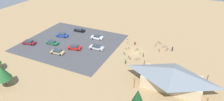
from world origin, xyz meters
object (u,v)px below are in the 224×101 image
Objects in this scene: bicycle_red_mid_cluster at (167,50)px; visitor_near_lot at (126,61)px; trash_bin at (135,43)px; bicycle_white_by_bin at (128,48)px; bike_pavilion at (172,76)px; car_blue_inner_stall at (62,35)px; bicycle_green_edge_south at (124,53)px; bicycle_teal_yard_right at (137,50)px; bicycle_blue_lone_east at (160,43)px; visitor_crossing_yard at (143,54)px; bicycle_orange_back_row at (138,59)px; car_green_front_row at (52,42)px; bicycle_yellow_near_sign at (140,53)px; car_white_near_entry at (97,37)px; car_black_second_row at (79,30)px; bicycle_blue_yard_left at (159,51)px; car_red_far_end at (75,47)px; bicycle_silver_edge_north at (156,45)px; car_tan_aisle_side at (58,52)px; bicycle_black_yard_center at (129,58)px; car_maroon_by_curb at (29,42)px; pine_east at (1,72)px; lot_sign at (128,41)px; car_silver_back_corner at (97,47)px; bicycle_purple_trailside at (165,47)px.

bicycle_red_mid_cluster is 15.75m from visitor_near_lot.
bicycle_white_by_bin is at bearing 75.06° from trash_bin.
car_blue_inner_stall is at bearing -15.85° from bike_pavilion.
bicycle_teal_yard_right is at bearing -125.92° from bicycle_green_edge_south.
bicycle_blue_lone_east is 0.82× the size of visitor_crossing_yard.
bicycle_orange_back_row is 30.04m from car_green_front_row.
bicycle_yellow_near_sign is 17.78m from car_white_near_entry.
car_black_second_row is (-2.62, -12.93, 0.01)m from car_green_front_row.
bicycle_orange_back_row is 0.87× the size of bicycle_blue_yard_left.
bicycle_red_mid_cluster is at bearing -146.24° from bicycle_green_edge_south.
car_red_far_end is at bearing 116.94° from car_black_second_row.
bicycle_teal_yard_right is at bearing -43.20° from bicycle_yellow_near_sign.
bicycle_silver_edge_north is 0.39× the size of car_tan_aisle_side.
visitor_near_lot is at bearing 86.98° from bicycle_black_yard_center.
car_maroon_by_curb is at bearing 18.61° from bicycle_white_by_bin.
car_maroon_by_curb reaches higher than bicycle_white_by_bin.
pine_east is at bearing 51.85° from bicycle_teal_yard_right.
bicycle_black_yard_center is at bearing 156.46° from car_black_second_row.
lot_sign is 10.89m from car_silver_back_corner.
car_maroon_by_curb is (41.93, 13.62, 0.38)m from bicycle_blue_yard_left.
visitor_crossing_yard is at bearing 177.91° from car_blue_inner_stall.
car_tan_aisle_side is at bearing 28.98° from bicycle_teal_yard_right.
bicycle_green_edge_south is 0.27× the size of car_silver_back_corner.
car_blue_inner_stall is (30.49, -3.57, 0.38)m from bicycle_orange_back_row.
bicycle_yellow_near_sign is 4.65m from bicycle_black_yard_center.
bicycle_red_mid_cluster is 37.87m from car_blue_inner_stall.
bicycle_silver_edge_north is at bearing 70.15° from bicycle_blue_lone_east.
pine_east is 1.26× the size of car_silver_back_corner.
car_tan_aisle_side is (34.91, -1.09, -2.34)m from bike_pavilion.
lot_sign is at bearing -33.43° from bicycle_teal_yard_right.
pine_east is 1.39× the size of car_black_second_row.
bicycle_blue_lone_east is at bearing -174.76° from car_black_second_row.
visitor_crossing_yard is at bearing 164.47° from car_black_second_row.
bicycle_orange_back_row is at bearing -36.99° from bike_pavilion.
bike_pavilion is 23.51m from lot_sign.
car_green_front_row is (26.04, 11.64, 0.25)m from trash_bin.
visitor_crossing_yard reaches higher than bicycle_yellow_near_sign.
pine_east is at bearing 44.13° from bicycle_orange_back_row.
bicycle_blue_yard_left is (-6.78, -2.53, -0.01)m from bicycle_teal_yard_right.
car_green_front_row is 13.20m from car_black_second_row.
bike_pavilion is at bearing 130.62° from trash_bin.
bicycle_green_edge_south is 9.46m from car_silver_back_corner.
lot_sign is 3.45m from bicycle_white_by_bin.
bicycle_blue_yard_left reaches higher than bicycle_silver_edge_north.
bicycle_black_yard_center is (8.35, 11.60, 0.01)m from bicycle_purple_trailside.
car_white_near_entry is (-12.14, -9.95, 0.06)m from car_green_front_row.
bicycle_blue_yard_left is 13.27m from visitor_near_lot.
car_red_far_end is 14.30m from car_black_second_row.
bicycle_yellow_near_sign is at bearing -116.47° from bicycle_black_yard_center.
visitor_crossing_yard reaches higher than car_red_far_end.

